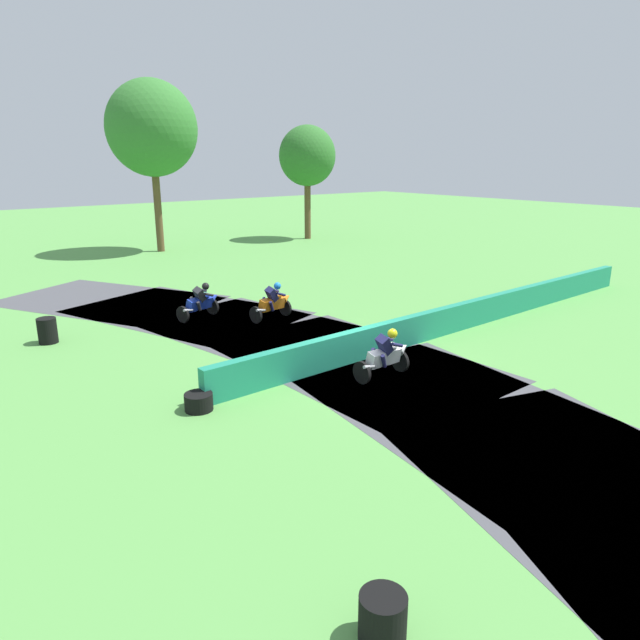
{
  "coord_description": "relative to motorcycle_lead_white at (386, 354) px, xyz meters",
  "views": [
    {
      "loc": [
        -10.29,
        -11.48,
        5.6
      ],
      "look_at": [
        -0.08,
        1.45,
        0.9
      ],
      "focal_mm": 32.1,
      "sensor_mm": 36.0,
      "label": 1
    }
  ],
  "objects": [
    {
      "name": "track_asphalt",
      "position": [
        -1.06,
        1.45,
        -0.64
      ],
      "size": [
        10.24,
        33.05,
        0.01
      ],
      "color": "#47474C",
      "rests_on": "ground"
    },
    {
      "name": "tire_stack_near",
      "position": [
        -6.04,
        -6.07,
        -0.35
      ],
      "size": [
        0.59,
        0.59,
        0.6
      ],
      "color": "black",
      "rests_on": "ground"
    },
    {
      "name": "tree_far_right",
      "position": [
        14.52,
        22.62,
        5.0
      ],
      "size": [
        3.89,
        3.89,
        7.74
      ],
      "color": "brown",
      "rests_on": "ground"
    },
    {
      "name": "ground_plane",
      "position": [
        0.19,
        1.48,
        -0.65
      ],
      "size": [
        120.0,
        120.0,
        0.0
      ],
      "primitive_type": "plane",
      "color": "#569947"
    },
    {
      "name": "motorcycle_lead_white",
      "position": [
        0.0,
        0.0,
        0.0
      ],
      "size": [
        1.68,
        0.77,
        1.43
      ],
      "color": "black",
      "rests_on": "ground"
    },
    {
      "name": "tire_stack_mid_b",
      "position": [
        -6.23,
        8.63,
        -0.25
      ],
      "size": [
        0.58,
        0.58,
        0.8
      ],
      "color": "black",
      "rests_on": "ground"
    },
    {
      "name": "tire_stack_mid_a",
      "position": [
        -4.8,
        1.21,
        -0.45
      ],
      "size": [
        0.65,
        0.65,
        0.4
      ],
      "color": "black",
      "rests_on": "ground"
    },
    {
      "name": "safety_barrier",
      "position": [
        5.57,
        1.61,
        -0.2
      ],
      "size": [
        20.41,
        0.78,
        0.9
      ],
      "primitive_type": "cube",
      "rotation": [
        0.0,
        0.0,
        -1.55
      ],
      "color": "#1E8466",
      "rests_on": "ground"
    },
    {
      "name": "tree_far_left",
      "position": [
        3.96,
        23.69,
        6.55
      ],
      "size": [
        5.27,
        5.27,
        10.0
      ],
      "color": "brown",
      "rests_on": "ground"
    },
    {
      "name": "motorcycle_trailing_blue",
      "position": [
        -1.14,
        8.23,
        -0.02
      ],
      "size": [
        1.73,
        1.12,
        1.42
      ],
      "color": "black",
      "rests_on": "ground"
    },
    {
      "name": "motorcycle_chase_orange",
      "position": [
        0.83,
        6.51,
        -0.0
      ],
      "size": [
        1.69,
        0.92,
        1.43
      ],
      "color": "black",
      "rests_on": "ground"
    }
  ]
}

